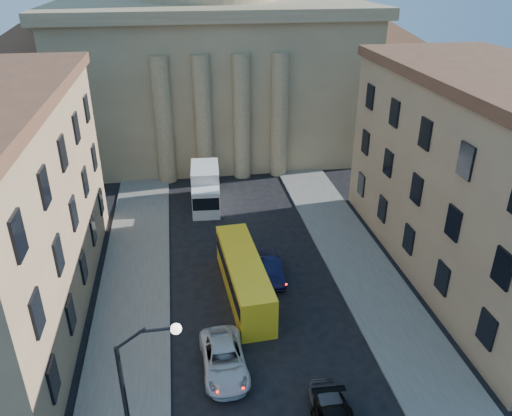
{
  "coord_description": "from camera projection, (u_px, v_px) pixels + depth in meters",
  "views": [
    {
      "loc": [
        -4.56,
        -7.27,
        21.24
      ],
      "look_at": [
        -0.24,
        19.52,
        7.7
      ],
      "focal_mm": 35.0,
      "sensor_mm": 36.0,
      "label": 1
    }
  ],
  "objects": [
    {
      "name": "street_lamp",
      "position": [
        138.0,
        397.0,
        20.27
      ],
      "size": [
        2.62,
        0.44,
        8.83
      ],
      "color": "black",
      "rests_on": "ground"
    },
    {
      "name": "city_bus",
      "position": [
        244.0,
        275.0,
        34.69
      ],
      "size": [
        2.93,
        10.3,
        2.87
      ],
      "rotation": [
        0.0,
        0.0,
        0.06
      ],
      "color": "yellow",
      "rests_on": "ground"
    },
    {
      "name": "car_left_mid",
      "position": [
        224.0,
        359.0,
        28.52
      ],
      "size": [
        2.63,
        5.45,
        1.49
      ],
      "primitive_type": "imported",
      "rotation": [
        0.0,
        0.0,
        0.03
      ],
      "color": "silver",
      "rests_on": "ground"
    },
    {
      "name": "car_right_far",
      "position": [
        332.0,
        415.0,
        25.04
      ],
      "size": [
        1.88,
        4.43,
        1.49
      ],
      "primitive_type": "imported",
      "rotation": [
        0.0,
        0.0,
        -0.03
      ],
      "color": "#444348",
      "rests_on": "ground"
    },
    {
      "name": "sidewalk_right",
      "position": [
        387.0,
        310.0,
        33.63
      ],
      "size": [
        5.0,
        60.0,
        0.15
      ],
      "primitive_type": "cube",
      "color": "#5C5A54",
      "rests_on": "ground"
    },
    {
      "name": "box_truck",
      "position": [
        206.0,
        188.0,
        47.5
      ],
      "size": [
        2.94,
        6.67,
        3.59
      ],
      "rotation": [
        0.0,
        0.0,
        -0.06
      ],
      "color": "silver",
      "rests_on": "ground"
    },
    {
      "name": "building_right",
      "position": [
        492.0,
        179.0,
        35.1
      ],
      "size": [
        11.6,
        26.6,
        14.7
      ],
      "color": "tan",
      "rests_on": "ground"
    },
    {
      "name": "sidewalk_left",
      "position": [
        130.0,
        337.0,
        31.21
      ],
      "size": [
        5.0,
        60.0,
        0.15
      ],
      "primitive_type": "cube",
      "color": "#5C5A54",
      "rests_on": "ground"
    },
    {
      "name": "car_right_distant",
      "position": [
        270.0,
        268.0,
        36.94
      ],
      "size": [
        1.67,
        4.57,
        1.49
      ],
      "primitive_type": "imported",
      "rotation": [
        0.0,
        0.0,
        -0.02
      ],
      "color": "black",
      "rests_on": "ground"
    },
    {
      "name": "church",
      "position": [
        211.0,
        46.0,
        60.25
      ],
      "size": [
        68.02,
        28.76,
        36.6
      ],
      "color": "#857051",
      "rests_on": "ground"
    }
  ]
}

